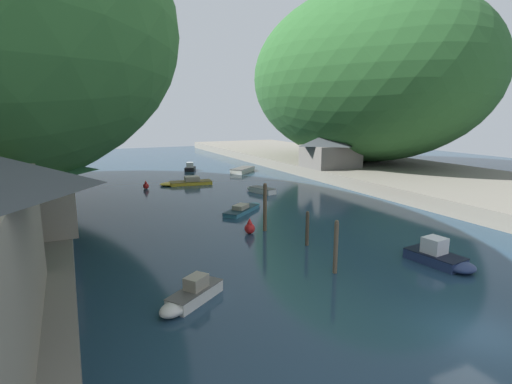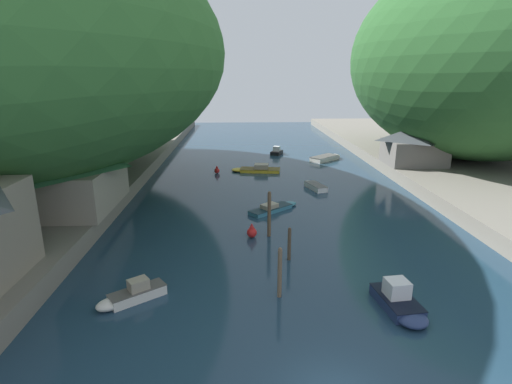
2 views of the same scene
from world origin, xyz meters
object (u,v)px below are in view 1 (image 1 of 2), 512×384
Objects in this scene: boat_navy_launch at (244,209)px; boat_red_skiff at (190,296)px; right_bank_cottage at (331,149)px; boat_open_rowboat at (441,257)px; boat_cabin_cruiser at (259,190)px; channel_buoy_far at (250,228)px; boathouse_shed at (18,190)px; boat_far_upstream at (190,168)px; channel_buoy_near at (146,186)px; boat_moored_right at (186,182)px; boat_mid_channel at (244,169)px; person_on_quay at (38,271)px.

boat_navy_launch is 18.20m from boat_red_skiff.
right_bank_cottage reaches higher than boat_red_skiff.
right_bank_cottage is 32.99m from boat_open_rowboat.
channel_buoy_far is at bearing -136.05° from boat_cabin_cruiser.
boathouse_shed is 2.97× the size of boat_far_upstream.
channel_buoy_far reaches higher than channel_buoy_near.
boat_navy_launch is 0.79× the size of boat_moored_right.
boat_moored_right is at bearing 86.70° from channel_buoy_far.
boat_open_rowboat is at bearing -32.54° from boathouse_shed.
boat_far_upstream is at bearing 56.05° from boathouse_shed.
boat_mid_channel is 45.26m from person_on_quay.
boat_far_upstream is 1.98× the size of person_on_quay.
boat_cabin_cruiser is at bearing 23.72° from boathouse_shed.
boat_navy_launch is 15.74m from boat_moored_right.
boat_moored_right is 5.56× the size of channel_buoy_far.
boat_open_rowboat reaches higher than boat_far_upstream.
boat_open_rowboat is (5.33, -17.04, 0.22)m from boat_navy_launch.
boathouse_shed is at bearing -5.58° from person_on_quay.
boathouse_shed is 24.84m from boat_cabin_cruiser.
channel_buoy_far is (-5.26, -34.10, 0.07)m from boat_far_upstream.
boat_open_rowboat reaches higher than boat_cabin_cruiser.
boathouse_shed reaches higher than boat_moored_right.
boat_open_rowboat reaches higher than boat_navy_launch.
person_on_quay is (-25.71, -37.20, 2.06)m from boat_mid_channel.
right_bank_cottage is 1.77× the size of boat_cabin_cruiser.
boat_red_skiff is at bearing -71.19° from boat_navy_launch.
channel_buoy_far is at bearing -64.69° from boat_mid_channel.
channel_buoy_far is at bearing -74.48° from boat_red_skiff.
boat_mid_channel is 8.62m from boat_far_upstream.
boat_mid_channel is 0.85× the size of boat_moored_right.
boat_mid_channel is at bearing -103.44° from boat_open_rowboat.
person_on_quay reaches higher than boat_navy_launch.
channel_buoy_far is at bearing -74.83° from boat_far_upstream.
boathouse_shed is 1.50× the size of boat_moored_right.
boat_moored_right is 22.25m from channel_buoy_far.
channel_buoy_far is at bearing -59.72° from boat_navy_launch.
boat_cabin_cruiser is at bearing -56.89° from person_on_quay.
right_bank_cottage is (36.13, 15.45, 0.03)m from boathouse_shed.
boathouse_shed is at bearing 145.52° from boat_moored_right.
person_on_quay is at bearing -148.99° from channel_buoy_far.
boat_red_skiff is 14.96m from boat_open_rowboat.
right_bank_cottage is 28.90m from channel_buoy_far.
boathouse_shed reaches higher than boat_red_skiff.
boat_mid_channel is at bearing -62.97° from boat_red_skiff.
boathouse_shed reaches higher than boat_cabin_cruiser.
boathouse_shed is at bearing -156.85° from right_bank_cottage.
boat_moored_right is at bearing -99.62° from boat_mid_channel.
boat_mid_channel is 1.31× the size of boat_open_rowboat.
boathouse_shed is 12.23m from person_on_quay.
boat_far_upstream reaches higher than boat_moored_right.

